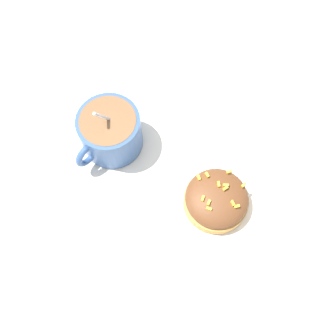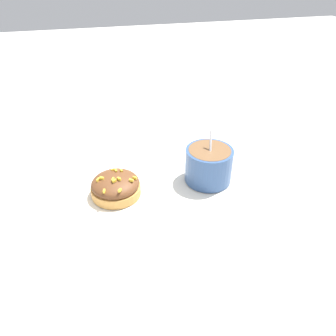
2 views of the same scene
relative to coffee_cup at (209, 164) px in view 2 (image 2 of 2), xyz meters
The scene contains 4 objects.
ground_plane 0.09m from the coffee_cup, behind, with size 3.00×3.00×0.00m, color silver.
paper_napkin 0.09m from the coffee_cup, behind, with size 0.33×0.34×0.00m.
coffee_cup is the anchor object (origin of this frame).
frosted_pastry 0.17m from the coffee_cup, behind, with size 0.09×0.09×0.04m.
Camera 2 is at (-0.11, -0.46, 0.36)m, focal length 35.00 mm.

